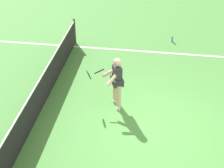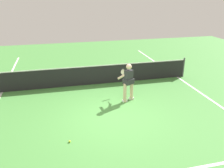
# 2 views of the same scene
# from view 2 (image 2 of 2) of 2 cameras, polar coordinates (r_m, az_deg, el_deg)

# --- Properties ---
(ground_plane) EXTENTS (26.66, 26.66, 0.00)m
(ground_plane) POSITION_cam_2_polar(r_m,az_deg,el_deg) (8.42, 0.22, -7.96)
(ground_plane) COLOR #4C9342
(sideline_right_marking) EXTENTS (0.10, 18.50, 0.01)m
(sideline_right_marking) POSITION_cam_2_polar(r_m,az_deg,el_deg) (10.18, 24.13, -4.49)
(sideline_right_marking) COLOR white
(sideline_right_marking) RESTS_ON ground
(court_net) EXTENTS (9.15, 0.08, 1.00)m
(court_net) POSITION_cam_2_polar(r_m,az_deg,el_deg) (11.15, -3.78, 2.25)
(court_net) COLOR #4C4C51
(court_net) RESTS_ON ground
(tennis_player) EXTENTS (0.67, 1.12, 1.55)m
(tennis_player) POSITION_cam_2_polar(r_m,az_deg,el_deg) (9.32, 3.94, 0.77)
(tennis_player) COLOR beige
(tennis_player) RESTS_ON ground
(tennis_ball_near) EXTENTS (0.07, 0.07, 0.07)m
(tennis_ball_near) POSITION_cam_2_polar(r_m,az_deg,el_deg) (7.24, -10.20, -13.50)
(tennis_ball_near) COLOR #D1E533
(tennis_ball_near) RESTS_ON ground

